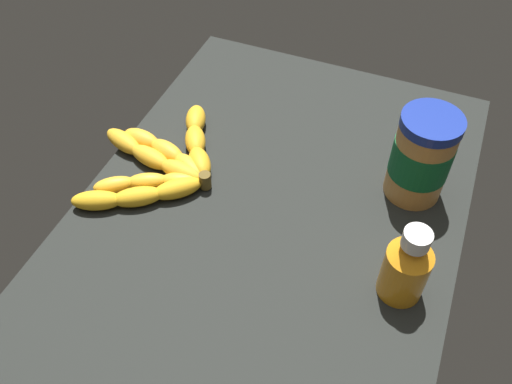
% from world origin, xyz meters
% --- Properties ---
extents(ground_plane, '(0.92, 0.61, 0.04)m').
position_xyz_m(ground_plane, '(0.00, 0.00, -0.02)').
color(ground_plane, black).
extents(banana_bunch, '(0.31, 0.23, 0.04)m').
position_xyz_m(banana_bunch, '(0.05, 0.20, 0.02)').
color(banana_bunch, gold).
rests_on(banana_bunch, ground_plane).
extents(peanut_butter_jar, '(0.10, 0.10, 0.16)m').
position_xyz_m(peanut_butter_jar, '(0.17, -0.21, 0.08)').
color(peanut_butter_jar, '#BF8442').
rests_on(peanut_butter_jar, ground_plane).
extents(honey_bottle, '(0.07, 0.07, 0.14)m').
position_xyz_m(honey_bottle, '(-0.03, -0.23, 0.06)').
color(honey_bottle, orange).
rests_on(honey_bottle, ground_plane).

